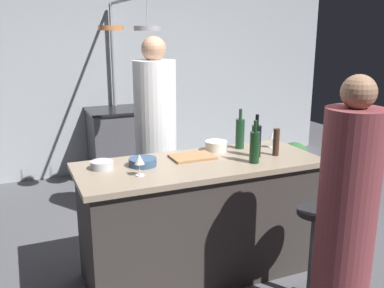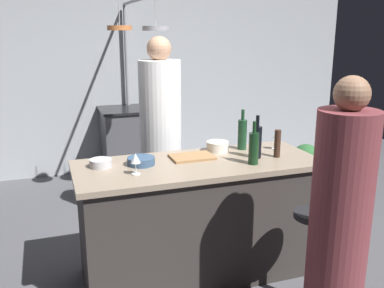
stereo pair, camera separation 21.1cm
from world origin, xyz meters
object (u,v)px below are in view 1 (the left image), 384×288
Objects in this scene: potted_plant at (294,160)px; wine_glass_by_chef at (139,160)px; guest_right at (346,223)px; wine_bottle_red at (255,147)px; mixing_bowl_blue at (143,162)px; wine_bottle_green at (240,133)px; mixing_bowl_ceramic at (216,146)px; pepper_mill at (276,142)px; wine_bottle_dark at (256,140)px; chef at (156,144)px; cutting_board at (192,157)px; wine_glass_near_left_guest at (273,135)px; bar_stool_right at (313,250)px; mixing_bowl_steel at (102,165)px; stove_range at (121,143)px.

potted_plant is 2.90m from wine_glass_by_chef.
wine_bottle_red is (-0.15, 0.80, 0.28)m from guest_right.
mixing_bowl_blue is (-0.77, 0.25, -0.09)m from wine_bottle_red.
mixing_bowl_blue is (-0.86, -0.14, -0.10)m from wine_bottle_green.
mixing_bowl_ceramic is at bearing -144.71° from potted_plant.
pepper_mill is at bearing 2.68° from wine_glass_by_chef.
pepper_mill is 0.16m from wine_bottle_dark.
chef reaches higher than pepper_mill.
cutting_board is (-1.89, -1.27, 0.61)m from potted_plant.
wine_bottle_green and wine_bottle_dark have the same top height.
wine_glass_near_left_guest is 0.74× the size of mixing_bowl_blue.
wine_glass_near_left_guest is at bearing 79.20° from guest_right.
chef is 5.48× the size of wine_bottle_green.
pepper_mill is 1.44× the size of wine_glass_near_left_guest.
cutting_board reaches higher than bar_stool_right.
cutting_board is at bearing -146.10° from potted_plant.
potted_plant is at bearing 47.08° from wine_glass_near_left_guest.
guest_right is 1.24m from mixing_bowl_ceramic.
mixing_bowl_steel is at bearing 172.09° from wine_bottle_dark.
stove_range is at bearing 88.13° from chef.
mixing_bowl_steel is (-0.68, 0.01, 0.02)m from cutting_board.
potted_plant is (1.93, 0.51, -0.53)m from chef.
chef reaches higher than mixing_bowl_blue.
bar_stool_right is at bearing -100.07° from wine_glass_near_left_guest.
wine_bottle_green is 1.00× the size of wine_bottle_dark.
wine_bottle_dark is 0.88m from mixing_bowl_blue.
stove_range is 2.73× the size of wine_bottle_dark.
mixing_bowl_steel is at bearing 164.46° from wine_bottle_red.
mixing_bowl_blue is (-1.02, 0.15, -0.08)m from pepper_mill.
wine_bottle_green is (0.46, 0.11, 0.12)m from cutting_board.
wine_bottle_dark is at bearing -61.13° from chef.
cutting_board reaches higher than stove_range.
wine_bottle_green is (0.50, -0.65, 0.20)m from chef.
bar_stool_right is at bearing -67.18° from chef.
mixing_bowl_ceramic is at bearing 106.25° from wine_bottle_red.
guest_right is 11.00× the size of wine_glass_by_chef.
bar_stool_right is 0.82m from wine_bottle_red.
mixing_bowl_steel and mixing_bowl_blue have the same top height.
pepper_mill is at bearing -131.19° from potted_plant.
wine_bottle_green is 0.27m from wine_glass_near_left_guest.
chef is 3.44× the size of potted_plant.
mixing_bowl_ceramic is (-0.37, 0.29, -0.07)m from pepper_mill.
bar_stool_right is 0.42× the size of guest_right.
wine_glass_near_left_guest reaches higher than mixing_bowl_steel.
stove_range is 2.35m from wine_bottle_green.
wine_glass_near_left_guest reaches higher than bar_stool_right.
chef reaches higher than guest_right.
wine_bottle_green reaches higher than mixing_bowl_steel.
potted_plant is 2.71m from mixing_bowl_blue.
chef is at bearing 111.34° from wine_bottle_red.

